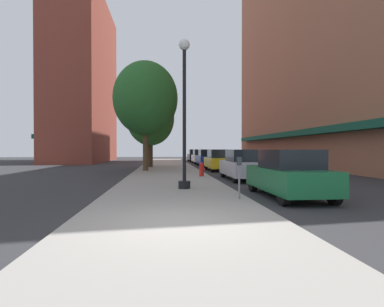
{
  "coord_description": "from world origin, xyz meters",
  "views": [
    {
      "loc": [
        -0.32,
        -6.52,
        1.67
      ],
      "look_at": [
        2.37,
        22.86,
        1.27
      ],
      "focal_mm": 29.28,
      "sensor_mm": 36.0,
      "label": 1
    }
  ],
  "objects": [
    {
      "name": "ground_plane",
      "position": [
        4.0,
        18.0,
        0.0
      ],
      "size": [
        90.0,
        90.0,
        0.0
      ],
      "primitive_type": "plane",
      "color": "#2D2D30"
    },
    {
      "name": "fire_hydrant",
      "position": [
        1.88,
        11.39,
        0.52
      ],
      "size": [
        0.33,
        0.26,
        0.79
      ],
      "color": "red",
      "rests_on": "sidewalk_slab"
    },
    {
      "name": "car_green",
      "position": [
        4.0,
        3.96,
        0.81
      ],
      "size": [
        1.8,
        4.3,
        1.66
      ],
      "rotation": [
        0.0,
        0.0,
        -0.03
      ],
      "color": "black",
      "rests_on": "ground"
    },
    {
      "name": "parking_meter_near",
      "position": [
        2.05,
        3.11,
        0.95
      ],
      "size": [
        0.14,
        0.09,
        1.31
      ],
      "color": "slate",
      "rests_on": "sidewalk_slab"
    },
    {
      "name": "car_blue",
      "position": [
        4.0,
        24.1,
        0.81
      ],
      "size": [
        1.8,
        4.3,
        1.66
      ],
      "rotation": [
        0.0,
        0.0,
        0.03
      ],
      "color": "black",
      "rests_on": "ground"
    },
    {
      "name": "lamppost",
      "position": [
        0.51,
        5.84,
        3.2
      ],
      "size": [
        0.48,
        0.48,
        5.9
      ],
      "color": "black",
      "rests_on": "sidewalk_slab"
    },
    {
      "name": "tree_near",
      "position": [
        -1.45,
        21.27,
        4.4
      ],
      "size": [
        4.19,
        4.19,
        6.71
      ],
      "color": "#422D1E",
      "rests_on": "sidewalk_slab"
    },
    {
      "name": "tree_mid",
      "position": [
        -1.61,
        16.45,
        5.36
      ],
      "size": [
        4.68,
        4.68,
        7.95
      ],
      "color": "#4C3823",
      "rests_on": "sidewalk_slab"
    },
    {
      "name": "building_far_background",
      "position": [
        -11.01,
        37.0,
        10.76
      ],
      "size": [
        6.8,
        18.0,
        21.56
      ],
      "color": "brown",
      "rests_on": "ground"
    },
    {
      "name": "car_silver",
      "position": [
        4.0,
        10.19,
        0.81
      ],
      "size": [
        1.8,
        4.3,
        1.66
      ],
      "rotation": [
        0.0,
        0.0,
        -0.03
      ],
      "color": "black",
      "rests_on": "ground"
    },
    {
      "name": "sidewalk_slab",
      "position": [
        0.0,
        19.0,
        0.06
      ],
      "size": [
        4.8,
        50.0,
        0.12
      ],
      "primitive_type": "cube",
      "color": "gray",
      "rests_on": "ground"
    },
    {
      "name": "car_yellow",
      "position": [
        4.0,
        17.58,
        0.81
      ],
      "size": [
        1.8,
        4.3,
        1.66
      ],
      "rotation": [
        0.0,
        0.0,
        -0.02
      ],
      "color": "black",
      "rests_on": "ground"
    },
    {
      "name": "car_black",
      "position": [
        4.0,
        36.23,
        0.81
      ],
      "size": [
        1.8,
        4.3,
        1.66
      ],
      "rotation": [
        0.0,
        0.0,
        0.03
      ],
      "color": "black",
      "rests_on": "ground"
    },
    {
      "name": "building_right_brick",
      "position": [
        14.99,
        22.0,
        14.75
      ],
      "size": [
        6.8,
        40.0,
        29.54
      ],
      "color": "#9E6047",
      "rests_on": "ground"
    },
    {
      "name": "car_white",
      "position": [
        4.0,
        29.87,
        0.81
      ],
      "size": [
        1.8,
        4.3,
        1.66
      ],
      "rotation": [
        0.0,
        0.0,
        0.02
      ],
      "color": "black",
      "rests_on": "ground"
    }
  ]
}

